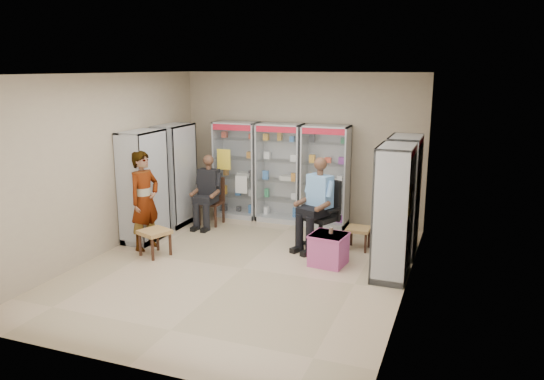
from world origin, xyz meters
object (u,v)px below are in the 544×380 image
at_px(cabinet_back_left, 237,170).
at_px(cabinet_right_near, 393,213).
at_px(cabinet_left_far, 175,175).
at_px(woven_stool_a, 358,238).
at_px(cabinet_right_far, 403,196).
at_px(cabinet_back_mid, 280,173).
at_px(cabinet_left_near, 144,186).
at_px(wooden_chair, 211,201).
at_px(office_chair, 321,214).
at_px(seated_shopkeeper, 320,206).
at_px(woven_stool_b, 155,243).
at_px(pink_trunk, 328,249).
at_px(standing_man, 145,200).
at_px(cabinet_back_right, 325,176).

relative_size(cabinet_back_left, cabinet_right_near, 1.00).
height_order(cabinet_left_far, woven_stool_a, cabinet_left_far).
xyz_separation_m(cabinet_right_far, cabinet_right_near, (0.00, -1.10, 0.00)).
bearing_deg(cabinet_back_mid, cabinet_right_near, -40.84).
bearing_deg(cabinet_right_far, cabinet_left_near, 101.41).
distance_m(cabinet_left_near, wooden_chair, 1.56).
xyz_separation_m(wooden_chair, office_chair, (2.42, -0.54, 0.12)).
bearing_deg(woven_stool_a, seated_shopkeeper, -168.76).
relative_size(seated_shopkeeper, woven_stool_b, 3.39).
height_order(pink_trunk, standing_man, standing_man).
bearing_deg(woven_stool_b, cabinet_left_far, 109.50).
height_order(seated_shopkeeper, woven_stool_b, seated_shopkeeper).
xyz_separation_m(cabinet_left_far, office_chair, (3.10, -0.34, -0.41)).
height_order(cabinet_left_far, wooden_chair, cabinet_left_far).
bearing_deg(cabinet_back_right, cabinet_back_mid, 180.00).
distance_m(cabinet_right_near, wooden_chair, 4.10).
relative_size(cabinet_right_near, seated_shopkeeper, 1.33).
bearing_deg(wooden_chair, woven_stool_b, -91.59).
bearing_deg(seated_shopkeeper, cabinet_back_right, 125.63).
bearing_deg(pink_trunk, office_chair, 113.62).
bearing_deg(cabinet_back_right, seated_shopkeeper, -78.48).
height_order(wooden_chair, woven_stool_a, wooden_chair).
distance_m(cabinet_back_mid, cabinet_back_right, 0.95).
xyz_separation_m(wooden_chair, seated_shopkeeper, (2.42, -0.59, 0.28)).
xyz_separation_m(cabinet_back_right, cabinet_left_far, (-2.83, -0.93, 0.00)).
distance_m(pink_trunk, woven_stool_b, 2.90).
xyz_separation_m(cabinet_back_left, woven_stool_b, (-0.30, -2.70, -0.78)).
bearing_deg(cabinet_left_near, cabinet_back_left, 155.39).
relative_size(office_chair, woven_stool_b, 2.67).
height_order(cabinet_left_near, standing_man, cabinet_left_near).
bearing_deg(cabinet_back_mid, standing_man, -123.36).
bearing_deg(woven_stool_b, woven_stool_a, 25.70).
bearing_deg(wooden_chair, cabinet_back_right, 18.75).
bearing_deg(standing_man, cabinet_left_near, 46.82).
bearing_deg(woven_stool_a, cabinet_back_left, 157.17).
bearing_deg(standing_man, pink_trunk, -72.03).
height_order(cabinet_back_right, office_chair, cabinet_back_right).
height_order(cabinet_back_left, cabinet_right_far, same).
xyz_separation_m(cabinet_back_left, seated_shopkeeper, (2.17, -1.32, -0.25)).
height_order(cabinet_back_mid, standing_man, cabinet_back_mid).
xyz_separation_m(cabinet_back_mid, woven_stool_b, (-1.25, -2.70, -0.78)).
bearing_deg(cabinet_right_near, cabinet_back_right, 36.16).
distance_m(cabinet_back_mid, cabinet_left_far, 2.10).
distance_m(cabinet_right_far, standing_man, 4.38).
height_order(cabinet_back_left, woven_stool_b, cabinet_back_left).
xyz_separation_m(office_chair, standing_man, (-2.82, -1.16, 0.27)).
bearing_deg(office_chair, cabinet_back_left, 173.75).
distance_m(cabinet_back_right, cabinet_right_near, 2.76).
distance_m(pink_trunk, standing_man, 3.25).
distance_m(cabinet_left_near, seated_shopkeeper, 3.19).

